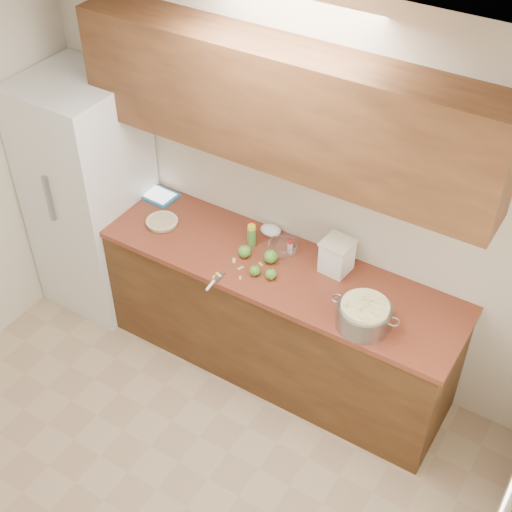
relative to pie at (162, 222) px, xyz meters
The scene contains 24 objects.
room_shell 1.67m from the pie, 61.19° to the right, with size 3.60×3.60×3.60m.
counter_run 0.92m from the pie, ahead, with size 2.64×0.68×0.92m.
upper_cabinets 1.30m from the pie, 14.22° to the left, with size 2.60×0.34×0.70m, color brown.
fridge 0.65m from the pie, behind, with size 0.70×0.70×1.80m, color silver.
pie is the anchor object (origin of this frame).
colander 1.57m from the pie, ahead, with size 0.42×0.32×0.16m.
flour_canister 1.23m from the pie, ahead, with size 0.20×0.20×0.22m.
tablet 0.32m from the pie, 131.78° to the left, with size 0.26×0.21×0.02m.
paring_knife 0.71m from the pie, 27.13° to the right, with size 0.04×0.19×0.02m.
lemon_bottle 0.65m from the pie, 12.22° to the left, with size 0.06×0.06×0.16m.
cinnamon_shaker 0.90m from the pie, 12.92° to the left, with size 0.04×0.04×0.09m.
vanilla_bottle 0.63m from the pie, 19.59° to the left, with size 0.04×0.04×0.11m.
mixing_bowl 0.86m from the pie, 12.53° to the left, with size 0.19×0.19×0.07m.
paper_towel 0.74m from the pie, 23.90° to the left, with size 0.14×0.12×0.06m, color white.
apple_left 0.66m from the pie, ahead, with size 0.08×0.08×0.10m.
apple_center 0.83m from the pie, ahead, with size 0.09×0.09×0.10m.
apple_front 0.81m from the pie, ahead, with size 0.07×0.07×0.08m.
apple_extra 0.91m from the pie, ahead, with size 0.07×0.07×0.08m.
peel_a 0.78m from the pie, ahead, with size 0.04×0.01×0.00m, color #A1C45F.
peel_b 0.65m from the pie, 19.97° to the right, with size 0.05×0.02×0.00m, color #A1C45F.
peel_c 0.76m from the pie, 13.23° to the right, with size 0.03×0.01×0.00m, color #A1C45F.
peel_d 0.65m from the pie, 23.04° to the right, with size 0.03×0.01×0.00m, color #A1C45F.
peel_e 0.62m from the pie, ahead, with size 0.05×0.02×0.00m, color #A1C45F.
peel_f 0.70m from the pie, ahead, with size 0.04×0.02×0.00m, color #A1C45F.
Camera 1 is at (1.76, -1.46, 3.89)m, focal length 50.00 mm.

